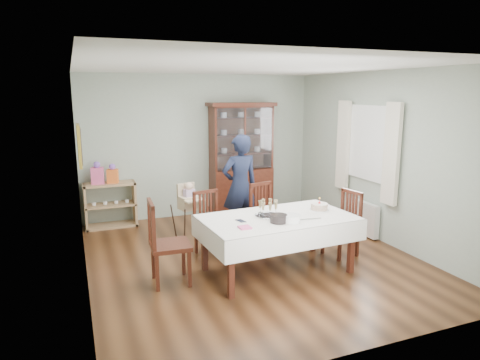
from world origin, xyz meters
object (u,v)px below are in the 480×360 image
woman (240,187)px  gift_bag_pink (97,174)px  china_cabinet (241,157)px  champagne_tray (268,212)px  high_chair (190,216)px  gift_bag_orange (113,174)px  chair_end_right (341,236)px  chair_far_right (267,227)px  chair_far_left (211,236)px  chair_end_left (169,259)px  sideboard (110,205)px  birthday_cake (319,207)px  dining_table (277,244)px

woman → gift_bag_pink: woman is taller
china_cabinet → champagne_tray: size_ratio=6.10×
gift_bag_pink → china_cabinet: bearing=-0.0°
high_chair → gift_bag_orange: 1.64m
chair_end_right → woman: bearing=-148.8°
chair_far_right → gift_bag_pink: bearing=129.5°
chair_far_left → high_chair: bearing=87.6°
chair_end_left → champagne_tray: bearing=-91.7°
sideboard → champagne_tray: 3.33m
high_chair → gift_bag_orange: bearing=122.1°
sideboard → champagne_tray: bearing=-57.4°
chair_end_right → chair_far_right: bearing=-142.8°
sideboard → high_chair: size_ratio=0.96×
sideboard → chair_far_left: (1.25, -1.94, -0.12)m
chair_far_left → birthday_cake: birthday_cake is taller
china_cabinet → gift_bag_pink: size_ratio=5.47×
chair_end_left → woman: 2.04m
dining_table → chair_end_left: (-1.42, 0.18, -0.07)m
dining_table → chair_end_left: size_ratio=1.93×
chair_end_right → woman: woman is taller
chair_end_left → chair_end_right: chair_end_left is taller
birthday_cake → gift_bag_orange: gift_bag_orange is taller
dining_table → chair_far_right: chair_far_right is taller
chair_end_left → gift_bag_pink: 2.81m
gift_bag_orange → gift_bag_pink: bearing=180.0°
woman → birthday_cake: (0.62, -1.42, -0.05)m
high_chair → champagne_tray: 1.85m
dining_table → chair_far_right: bearing=72.5°
chair_far_left → gift_bag_pink: gift_bag_pink is taller
chair_end_right → dining_table: bearing=-89.5°
sideboard → birthday_cake: size_ratio=3.36×
high_chair → gift_bag_pink: (-1.34, 1.08, 0.61)m
gift_bag_orange → china_cabinet: bearing=-0.0°
chair_far_right → high_chair: chair_far_right is taller
chair_far_right → sideboard: bearing=127.0°
dining_table → chair_end_right: chair_end_right is taller
china_cabinet → chair_end_left: size_ratio=2.04×
birthday_cake → gift_bag_pink: (-2.75, 2.76, 0.17)m
chair_end_left → chair_end_right: 2.57m
chair_end_left → gift_bag_orange: bearing=11.9°
high_chair → gift_bag_orange: gift_bag_orange is taller
high_chair → champagne_tray: (0.63, -1.68, 0.46)m
birthday_cake → gift_bag_orange: (-2.49, 2.76, 0.14)m
china_cabinet → chair_far_left: size_ratio=2.32×
chair_end_right → champagne_tray: (-1.26, -0.12, 0.54)m
dining_table → gift_bag_pink: gift_bag_pink is taller
chair_end_right → champagne_tray: 1.37m
chair_far_right → chair_end_left: size_ratio=0.91×
dining_table → birthday_cake: (0.67, 0.07, 0.42)m
sideboard → dining_table: bearing=-56.5°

